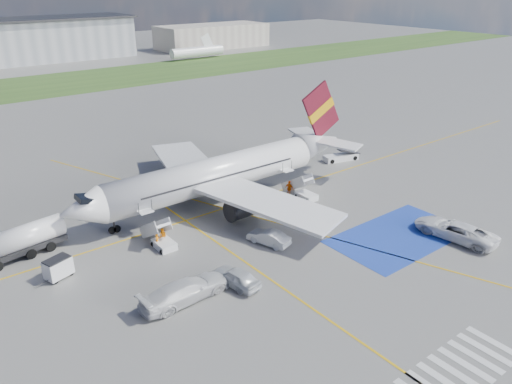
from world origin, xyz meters
TOP-DOWN VIEW (x-y plane):
  - ground at (0.00, 0.00)m, footprint 400.00×400.00m
  - grass_strip at (0.00, 95.00)m, footprint 400.00×30.00m
  - taxiway_line_main at (0.00, 12.00)m, footprint 120.00×0.20m
  - taxiway_line_cross at (-5.00, -10.00)m, footprint 0.20×60.00m
  - taxiway_line_diag at (0.00, 12.00)m, footprint 20.71×56.45m
  - staging_box at (10.00, -4.00)m, footprint 14.00×8.00m
  - crosswalk at (-1.80, -18.00)m, footprint 9.00×4.00m
  - terminal_centre at (20.00, 135.00)m, footprint 48.00×18.00m
  - terminal_east at (75.00, 128.00)m, footprint 40.00×16.00m
  - airliner at (1.51, 14.00)m, footprint 36.81×32.95m
  - airstairs_fwd at (-9.50, 8.70)m, footprint 1.90×5.20m
  - airstairs_aft at (9.00, 8.70)m, footprint 1.90×5.20m
  - fuel_tanker at (-20.78, 14.94)m, footprint 8.80×3.55m
  - gpu_cart at (-19.06, 9.26)m, footprint 2.52×2.00m
  - belt_loader at (22.01, 15.03)m, footprint 5.52×3.06m
  - car_silver_a at (-7.74, -1.00)m, footprint 2.52×4.80m
  - car_silver_b at (-1.20, 2.74)m, footprint 2.72×4.58m
  - van_white_a at (14.01, -7.62)m, footprint 3.52×6.39m
  - van_white_b at (-12.12, -0.22)m, footprint 5.97×2.64m
  - crew_fwd at (-9.95, 8.74)m, footprint 0.67×0.67m
  - crew_nose at (-9.16, 9.08)m, footprint 0.88×0.96m
  - crew_aft at (7.97, 10.13)m, footprint 0.77×1.21m

SIDE VIEW (x-z plane):
  - ground at x=0.00m, z-range 0.00..0.00m
  - grass_strip at x=0.00m, z-range 0.00..0.01m
  - taxiway_line_main at x=0.00m, z-range 0.00..0.01m
  - taxiway_line_cross at x=-5.00m, z-range 0.00..0.01m
  - taxiway_line_diag at x=0.00m, z-range 0.00..0.01m
  - staging_box at x=10.00m, z-range 0.00..0.01m
  - crosswalk at x=-1.80m, z-range 0.00..0.01m
  - belt_loader at x=22.01m, z-range -0.40..1.19m
  - airstairs_fwd at x=-9.50m, z-range -1.18..2.42m
  - airstairs_aft at x=9.00m, z-range -1.18..2.42m
  - car_silver_b at x=-1.20m, z-range 0.00..1.42m
  - car_silver_a at x=-7.74m, z-range 0.00..1.56m
  - crew_fwd at x=-9.95m, z-range 0.00..1.56m
  - crew_nose at x=-9.16m, z-range 0.00..1.59m
  - gpu_cart at x=-19.06m, z-range -0.09..1.75m
  - crew_aft at x=7.97m, z-range 0.00..1.92m
  - van_white_a at x=14.01m, z-range 0.00..2.29m
  - van_white_b at x=-12.12m, z-range 0.00..2.30m
  - fuel_tanker at x=-20.78m, z-range -0.23..2.69m
  - airliner at x=1.51m, z-range -2.57..9.35m
  - terminal_east at x=75.00m, z-range 0.00..8.00m
  - terminal_centre at x=20.00m, z-range 0.00..12.00m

